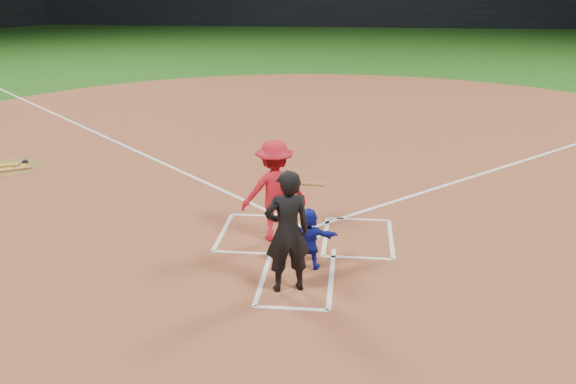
# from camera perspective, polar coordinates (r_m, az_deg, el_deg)

# --- Properties ---
(ground) EXTENTS (120.00, 120.00, 0.00)m
(ground) POSITION_cam_1_polar(r_m,az_deg,el_deg) (12.14, 1.61, -3.90)
(ground) COLOR #1B5014
(ground) RESTS_ON ground
(home_plate_dirt) EXTENTS (28.00, 28.00, 0.01)m
(home_plate_dirt) POSITION_cam_1_polar(r_m,az_deg,el_deg) (17.80, 3.14, 3.64)
(home_plate_dirt) COLOR brown
(home_plate_dirt) RESTS_ON ground
(stadium_wall_far) EXTENTS (80.00, 1.20, 3.20)m
(stadium_wall_far) POSITION_cam_1_polar(r_m,az_deg,el_deg) (59.23, 5.43, 15.96)
(stadium_wall_far) COLOR black
(stadium_wall_far) RESTS_ON ground
(home_plate) EXTENTS (0.60, 0.60, 0.02)m
(home_plate) POSITION_cam_1_polar(r_m,az_deg,el_deg) (12.13, 1.61, -3.81)
(home_plate) COLOR white
(home_plate) RESTS_ON home_plate_dirt
(on_deck_circle) EXTENTS (1.70, 1.70, 0.01)m
(on_deck_circle) POSITION_cam_1_polar(r_m,az_deg,el_deg) (17.77, -23.51, 2.06)
(on_deck_circle) COLOR brown
(on_deck_circle) RESTS_ON home_plate_dirt
(on_deck_logo) EXTENTS (0.80, 0.80, 0.00)m
(on_deck_logo) POSITION_cam_1_polar(r_m,az_deg,el_deg) (17.77, -23.51, 2.08)
(on_deck_logo) COLOR #C29416
(on_deck_logo) RESTS_ON on_deck_circle
(on_deck_bat_a) EXTENTS (0.25, 0.83, 0.06)m
(on_deck_bat_a) POSITION_cam_1_polar(r_m,az_deg,el_deg) (17.90, -22.73, 2.40)
(on_deck_bat_a) COLOR #935E35
(on_deck_bat_a) RESTS_ON on_deck_circle
(on_deck_bat_b) EXTENTS (0.80, 0.39, 0.06)m
(on_deck_bat_b) POSITION_cam_1_polar(r_m,az_deg,el_deg) (17.78, -24.24, 2.09)
(on_deck_bat_b) COLOR olive
(on_deck_bat_b) RESTS_ON on_deck_circle
(on_deck_bat_c) EXTENTS (0.74, 0.51, 0.06)m
(on_deck_bat_c) POSITION_cam_1_polar(r_m,az_deg,el_deg) (17.36, -23.13, 1.87)
(on_deck_bat_c) COLOR #A96B3E
(on_deck_bat_c) RESTS_ON on_deck_circle
(bat_weight_donut) EXTENTS (0.19, 0.19, 0.05)m
(bat_weight_donut) POSITION_cam_1_polar(r_m,az_deg,el_deg) (18.00, -22.36, 2.51)
(bat_weight_donut) COLOR black
(bat_weight_donut) RESTS_ON on_deck_circle
(catcher) EXTENTS (1.00, 0.39, 1.06)m
(catcher) POSITION_cam_1_polar(r_m,az_deg,el_deg) (10.63, 1.83, -4.18)
(catcher) COLOR #131B9E
(catcher) RESTS_ON home_plate_dirt
(umpire) EXTENTS (0.82, 0.67, 1.95)m
(umpire) POSITION_cam_1_polar(r_m,az_deg,el_deg) (9.75, -0.05, -3.54)
(umpire) COLOR black
(umpire) RESTS_ON home_plate_dirt
(chalk_markings) EXTENTS (28.35, 17.32, 0.01)m
(chalk_markings) POSITION_cam_1_polar(r_m,az_deg,el_deg) (17.11, 3.01, 3.04)
(chalk_markings) COLOR white
(chalk_markings) RESTS_ON home_plate_dirt
(batter_at_plate) EXTENTS (1.60, 1.08, 1.88)m
(batter_at_plate) POSITION_cam_1_polar(r_m,az_deg,el_deg) (11.66, -1.21, 0.13)
(batter_at_plate) COLOR red
(batter_at_plate) RESTS_ON home_plate_dirt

